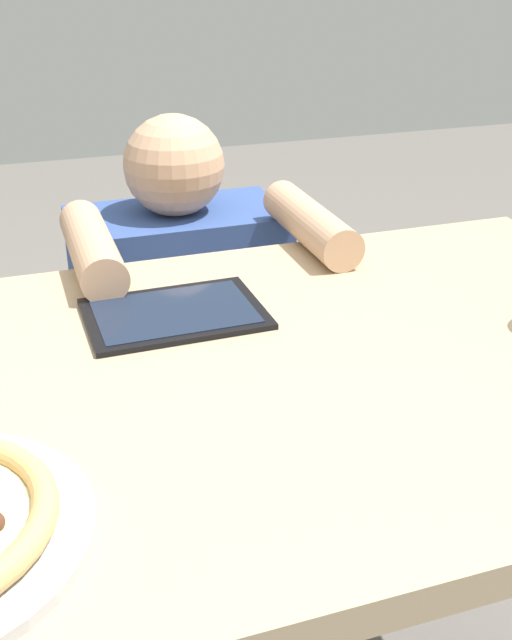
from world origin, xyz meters
name	(u,v)px	position (x,y,z in m)	size (l,w,h in m)	color
dining_table	(287,446)	(0.00, 0.00, 0.62)	(1.15, 0.76, 0.75)	tan
tablet	(174,313)	(-0.11, 0.17, 0.75)	(0.24, 0.17, 0.01)	black
diner_seated	(182,369)	(0.00, 0.59, 0.41)	(0.43, 0.53, 0.93)	#333847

